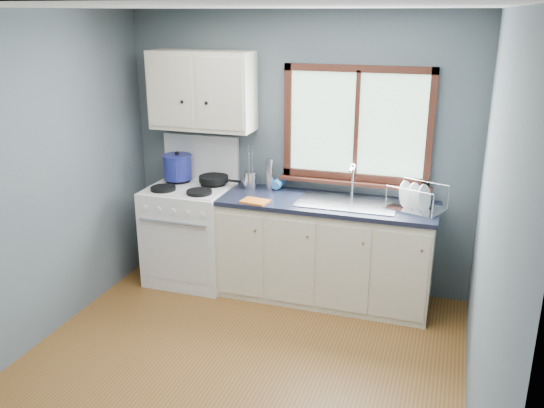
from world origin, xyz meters
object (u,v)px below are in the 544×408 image
(sink, at_px, (347,210))
(thermos, at_px, (269,174))
(base_cabinets, at_px, (325,255))
(utensil_crock, at_px, (250,180))
(gas_range, at_px, (191,231))
(stockpot, at_px, (178,167))
(skillet, at_px, (214,179))
(dish_rack, at_px, (416,202))

(sink, xyz_separation_m, thermos, (-0.76, 0.18, 0.20))
(base_cabinets, distance_m, utensil_crock, 0.98)
(gas_range, relative_size, base_cabinets, 0.74)
(stockpot, bearing_deg, skillet, 2.02)
(sink, height_order, stockpot, stockpot)
(skillet, bearing_deg, thermos, 8.97)
(utensil_crock, bearing_deg, thermos, 7.87)
(base_cabinets, height_order, utensil_crock, utensil_crock)
(sink, height_order, utensil_crock, utensil_crock)
(gas_range, relative_size, thermos, 4.72)
(stockpot, xyz_separation_m, dish_rack, (2.22, -0.09, -0.10))
(skillet, xyz_separation_m, utensil_crock, (0.35, 0.03, 0.02))
(gas_range, relative_size, utensil_crock, 3.37)
(sink, distance_m, skillet, 1.30)
(skillet, bearing_deg, base_cabinets, -3.57)
(thermos, xyz_separation_m, dish_rack, (1.33, -0.16, -0.09))
(thermos, bearing_deg, skillet, -173.79)
(utensil_crock, bearing_deg, dish_rack, -5.21)
(sink, xyz_separation_m, stockpot, (-1.66, 0.11, 0.22))
(thermos, bearing_deg, sink, -13.39)
(gas_range, xyz_separation_m, thermos, (0.72, 0.20, 0.57))
(sink, bearing_deg, stockpot, 176.18)
(gas_range, distance_m, base_cabinets, 1.31)
(sink, relative_size, stockpot, 2.39)
(gas_range, height_order, thermos, gas_range)
(skillet, distance_m, utensil_crock, 0.35)
(stockpot, bearing_deg, dish_rack, -2.36)
(gas_range, xyz_separation_m, base_cabinets, (1.31, 0.02, -0.08))
(stockpot, bearing_deg, thermos, 4.50)
(base_cabinets, bearing_deg, utensil_crock, 168.42)
(sink, bearing_deg, utensil_crock, 170.56)
(skillet, height_order, thermos, thermos)
(stockpot, height_order, dish_rack, stockpot)
(gas_range, relative_size, skillet, 3.24)
(base_cabinets, bearing_deg, sink, -0.13)
(stockpot, bearing_deg, base_cabinets, -4.27)
(stockpot, distance_m, utensil_crock, 0.72)
(gas_range, distance_m, dish_rack, 2.11)
(dish_rack, bearing_deg, base_cabinets, -158.20)
(thermos, height_order, dish_rack, thermos)
(base_cabinets, bearing_deg, thermos, 162.73)
(gas_range, relative_size, sink, 1.62)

